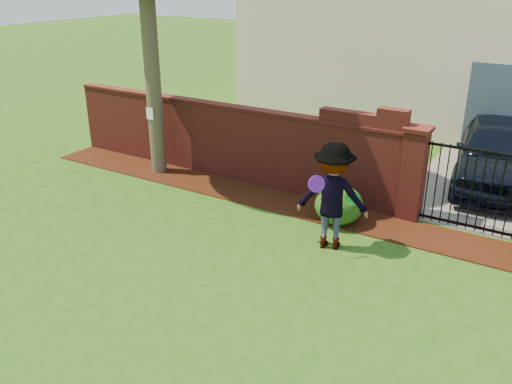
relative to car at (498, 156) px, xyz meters
The scene contains 13 objects.
ground 7.52m from the car, 118.44° to the right, with size 80.00×80.00×0.01m, color #2E5A16.
mulch_bed 5.61m from the car, 144.30° to the right, with size 11.10×1.08×0.03m, color black.
brick_wall 6.14m from the car, 155.15° to the right, with size 8.70×0.31×2.16m.
pillar_left 2.84m from the car, 114.27° to the right, with size 0.50×0.50×1.88m.
iron_gate 2.58m from the car, 91.41° to the right, with size 1.78×0.03×1.60m.
driveway 1.61m from the car, 92.56° to the left, with size 3.20×8.00×0.01m, color gray.
house 6.45m from the car, 115.30° to the left, with size 12.40×6.40×6.30m.
car is the anchor object (origin of this frame).
paper_notice 7.95m from the car, 154.80° to the right, with size 0.20×0.01×0.28m, color white.
shrub_left 4.21m from the car, 122.82° to the right, with size 0.94×0.94×0.77m, color #174615.
man 4.94m from the car, 113.99° to the right, with size 1.25×0.72×1.93m, color gray.
frisbee_purple 5.38m from the car, 113.47° to the right, with size 0.29×0.29×0.03m, color purple.
frisbee_green 4.73m from the car, 110.82° to the right, with size 0.25×0.25×0.02m, color green.
Camera 1 is at (4.88, -5.85, 4.61)m, focal length 37.52 mm.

